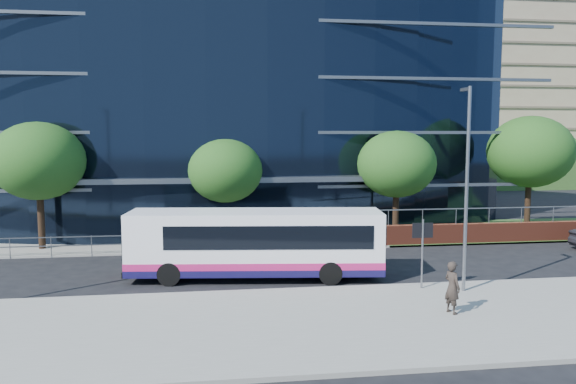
{
  "coord_description": "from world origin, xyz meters",
  "views": [
    {
      "loc": [
        -3.89,
        -22.7,
        6.36
      ],
      "look_at": [
        0.41,
        8.0,
        3.1
      ],
      "focal_mm": 35.0,
      "sensor_mm": 36.0,
      "label": 1
    }
  ],
  "objects": [
    {
      "name": "guard_railings",
      "position": [
        -8.0,
        7.0,
        0.82
      ],
      "size": [
        24.0,
        0.05,
        1.1
      ],
      "color": "slate",
      "rests_on": "ground"
    },
    {
      "name": "tree_dist_e",
      "position": [
        24.0,
        40.0,
        4.54
      ],
      "size": [
        4.62,
        4.62,
        6.51
      ],
      "color": "black",
      "rests_on": "ground"
    },
    {
      "name": "tree_far_a",
      "position": [
        -13.0,
        9.0,
        4.86
      ],
      "size": [
        4.95,
        4.95,
        6.98
      ],
      "color": "black",
      "rests_on": "ground"
    },
    {
      "name": "streetlight_east",
      "position": [
        6.0,
        -2.17,
        4.44
      ],
      "size": [
        0.15,
        0.77,
        8.0
      ],
      "color": "slate",
      "rests_on": "pavement_near"
    },
    {
      "name": "kerb",
      "position": [
        0.0,
        -1.0,
        0.08
      ],
      "size": [
        80.0,
        0.25,
        0.16
      ],
      "primitive_type": "cube",
      "color": "gray",
      "rests_on": "ground"
    },
    {
      "name": "pedestrian_b",
      "position": [
        4.35,
        -4.77,
        1.06
      ],
      "size": [
        0.63,
        0.77,
        1.83
      ],
      "primitive_type": "imported",
      "rotation": [
        0.0,
        0.0,
        1.9
      ],
      "color": "#312822",
      "rests_on": "pavement_near"
    },
    {
      "name": "yellow_line_inner",
      "position": [
        0.0,
        -0.65,
        0.01
      ],
      "size": [
        80.0,
        0.08,
        0.01
      ],
      "primitive_type": "cube",
      "color": "gold",
      "rests_on": "ground"
    },
    {
      "name": "far_forecourt",
      "position": [
        -6.0,
        11.0,
        0.05
      ],
      "size": [
        50.0,
        8.0,
        0.1
      ],
      "primitive_type": "cube",
      "color": "gray",
      "rests_on": "ground"
    },
    {
      "name": "city_bus",
      "position": [
        -1.85,
        1.39,
        1.58
      ],
      "size": [
        11.24,
        3.8,
        2.98
      ],
      "rotation": [
        0.0,
        0.0,
        -0.12
      ],
      "color": "white",
      "rests_on": "ground"
    },
    {
      "name": "glass_office",
      "position": [
        -4.0,
        20.85,
        8.0
      ],
      "size": [
        44.0,
        23.1,
        16.0
      ],
      "color": "black",
      "rests_on": "ground"
    },
    {
      "name": "tree_dist_f",
      "position": [
        40.0,
        42.0,
        4.21
      ],
      "size": [
        4.29,
        4.29,
        6.05
      ],
      "color": "black",
      "rests_on": "ground"
    },
    {
      "name": "ground",
      "position": [
        0.0,
        0.0,
        0.0
      ],
      "size": [
        200.0,
        200.0,
        0.0
      ],
      "primitive_type": "plane",
      "color": "black",
      "rests_on": "ground"
    },
    {
      "name": "tree_far_c",
      "position": [
        7.0,
        9.0,
        4.54
      ],
      "size": [
        4.62,
        4.62,
        6.51
      ],
      "color": "black",
      "rests_on": "ground"
    },
    {
      "name": "street_sign",
      "position": [
        4.5,
        -1.59,
        2.15
      ],
      "size": [
        0.85,
        0.09,
        2.8
      ],
      "color": "slate",
      "rests_on": "pavement_near"
    },
    {
      "name": "tree_far_d",
      "position": [
        16.0,
        10.0,
        5.19
      ],
      "size": [
        5.28,
        5.28,
        7.44
      ],
      "color": "black",
      "rests_on": "ground"
    },
    {
      "name": "apartment_block",
      "position": [
        32.0,
        57.21,
        11.11
      ],
      "size": [
        60.0,
        42.0,
        30.0
      ],
      "color": "#2D511E",
      "rests_on": "ground"
    },
    {
      "name": "pavement_near",
      "position": [
        0.0,
        -5.0,
        0.07
      ],
      "size": [
        80.0,
        8.0,
        0.15
      ],
      "primitive_type": "cube",
      "color": "gray",
      "rests_on": "ground"
    },
    {
      "name": "yellow_line_outer",
      "position": [
        0.0,
        -0.8,
        0.01
      ],
      "size": [
        80.0,
        0.08,
        0.01
      ],
      "primitive_type": "cube",
      "color": "gold",
      "rests_on": "ground"
    },
    {
      "name": "tree_far_b",
      "position": [
        -3.0,
        9.5,
        4.21
      ],
      "size": [
        4.29,
        4.29,
        6.05
      ],
      "color": "black",
      "rests_on": "ground"
    }
  ]
}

